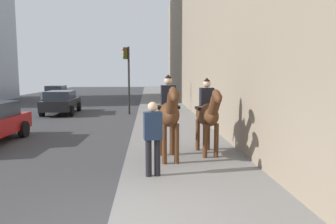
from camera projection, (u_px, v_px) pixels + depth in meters
mounted_horse_near at (169, 113)px, 8.55m from camera, size 2.15×0.65×2.31m
mounted_horse_far at (208, 113)px, 9.18m from camera, size 2.15×0.67×2.21m
pedestrian_greeting at (153, 134)px, 7.21m from camera, size 0.31×0.43×1.70m
car_near_lane at (61, 102)px, 19.81m from camera, size 4.33×2.05×1.44m
car_mid_lane at (57, 93)px, 29.41m from camera, size 4.49×1.96×1.44m
traffic_light_near_curb at (127, 69)px, 19.39m from camera, size 0.20×0.44×4.10m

